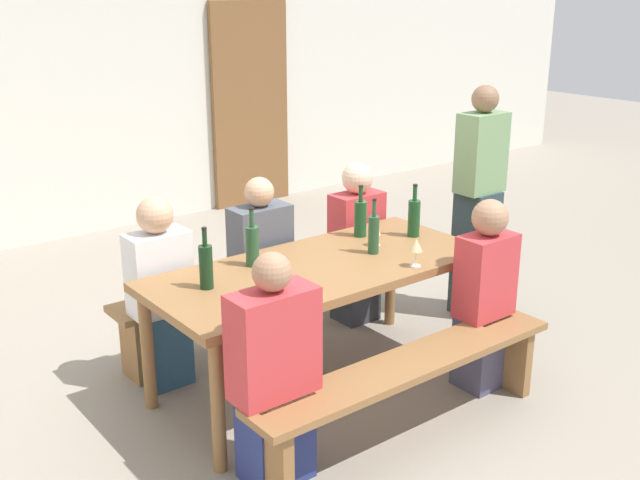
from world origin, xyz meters
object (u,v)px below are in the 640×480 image
object	(u,v)px
seated_guest_near_0	(274,377)
seated_guest_far_1	(261,271)
wine_bottle_3	(360,218)
seated_guest_far_2	(356,246)
wine_glass_1	(416,246)
bench_near	(409,378)
wine_bottle_2	(206,266)
wine_glass_0	(376,230)
tasting_table	(320,278)
seated_guest_far_0	(161,296)
wooden_door	(250,105)
standing_host	(478,207)
wine_bottle_4	(374,233)
seated_guest_near_1	(484,299)
bench_far	(251,291)
wine_bottle_1	(252,245)
wine_bottle_0	(414,217)

from	to	relation	value
seated_guest_near_0	seated_guest_far_1	xyz separation A→B (m)	(0.71, 1.17, 0.01)
wine_bottle_3	seated_guest_far_2	xyz separation A→B (m)	(0.25, 0.32, -0.33)
wine_glass_1	seated_guest_near_0	distance (m)	1.21
bench_near	wine_bottle_2	xyz separation A→B (m)	(-0.67, 0.83, 0.52)
wine_glass_0	wine_glass_1	xyz separation A→B (m)	(-0.06, -0.41, 0.02)
wine_bottle_2	seated_guest_far_2	world-z (taller)	seated_guest_far_2
tasting_table	seated_guest_far_0	world-z (taller)	seated_guest_far_0
wooden_door	standing_host	distance (m)	3.46
wine_bottle_4	bench_near	bearing A→B (deg)	-117.99
seated_guest_near_1	seated_guest_far_1	size ratio (longest dim) A/B	0.99
bench_far	standing_host	size ratio (longest dim) A/B	1.15
bench_near	wine_bottle_4	distance (m)	0.95
tasting_table	seated_guest_far_0	bearing A→B (deg)	140.49
wine_bottle_4	seated_guest_near_0	bearing A→B (deg)	-153.22
wine_glass_1	seated_guest_near_1	size ratio (longest dim) A/B	0.14
bench_far	seated_guest_near_0	distance (m)	1.52
wine_bottle_3	wine_bottle_4	xyz separation A→B (m)	(-0.15, -0.29, 0.00)
seated_guest_near_1	seated_guest_far_0	bearing A→B (deg)	50.99
bench_far	wooden_door	bearing A→B (deg)	56.67
tasting_table	wine_bottle_1	world-z (taller)	wine_bottle_1
wine_bottle_3	wine_glass_0	world-z (taller)	wine_bottle_3
wooden_door	tasting_table	xyz separation A→B (m)	(-1.88, -3.59, -0.38)
bench_far	wine_bottle_2	distance (m)	1.07
wine_bottle_2	seated_guest_far_0	bearing A→B (deg)	93.96
wine_bottle_3	wine_bottle_1	bearing A→B (deg)	-177.91
wine_bottle_3	wine_bottle_4	size ratio (longest dim) A/B	0.99
wooden_door	wine_bottle_0	world-z (taller)	wooden_door
wine_bottle_0	wine_bottle_4	world-z (taller)	wine_bottle_0
wine_bottle_0	wine_bottle_4	distance (m)	0.42
wooden_door	wine_bottle_3	xyz separation A→B (m)	(-1.35, -3.33, -0.18)
wine_bottle_1	wine_bottle_4	xyz separation A→B (m)	(0.67, -0.26, -0.00)
wine_bottle_3	wine_glass_1	distance (m)	0.62
wooden_door	bench_near	distance (m)	4.76
wine_bottle_2	bench_far	bearing A→B (deg)	43.50
wine_bottle_3	seated_guest_far_2	distance (m)	0.52
seated_guest_far_0	seated_guest_near_0	bearing A→B (deg)	-0.76
wine_bottle_1	wine_bottle_3	size ratio (longest dim) A/B	1.03
wine_glass_0	seated_guest_far_1	world-z (taller)	seated_guest_far_1
seated_guest_far_0	standing_host	world-z (taller)	standing_host
wooden_door	wine_bottle_2	world-z (taller)	wooden_door
wine_bottle_0	wine_glass_1	distance (m)	0.55
bench_near	wine_bottle_4	xyz separation A→B (m)	(0.37, 0.70, 0.52)
seated_guest_far_0	wine_bottle_1	bearing A→B (deg)	49.13
tasting_table	bench_near	world-z (taller)	tasting_table
wine_bottle_1	wine_bottle_3	world-z (taller)	wine_bottle_1
wooden_door	wine_bottle_1	distance (m)	4.01
wine_bottle_3	seated_guest_far_2	bearing A→B (deg)	52.43
wine_bottle_4	seated_guest_far_1	size ratio (longest dim) A/B	0.29
tasting_table	seated_guest_far_2	size ratio (longest dim) A/B	1.75
wooden_door	seated_guest_near_0	bearing A→B (deg)	-121.94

